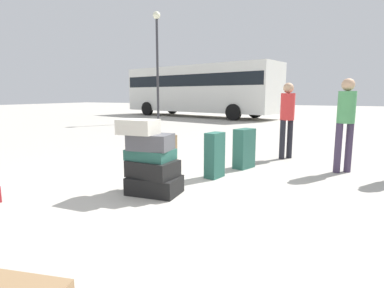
{
  "coord_description": "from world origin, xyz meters",
  "views": [
    {
      "loc": [
        1.9,
        -3.7,
        1.4
      ],
      "look_at": [
        -0.41,
        1.22,
        0.54
      ],
      "focal_mm": 29.19,
      "sensor_mm": 36.0,
      "label": 1
    }
  ],
  "objects_px": {
    "lamp_post": "(157,50)",
    "suitcase_teal_white_trunk": "(244,149)",
    "suitcase_teal_right_side": "(215,155)",
    "suitcase_brown_foreground_far": "(167,151)",
    "suitcase_tower": "(151,161)",
    "suitcase_tan_upright_blue": "(161,152)",
    "person_tourist_with_camera": "(287,114)",
    "person_bearded_onlooker": "(346,117)",
    "parked_bus": "(198,88)"
  },
  "relations": [
    {
      "from": "suitcase_teal_right_side",
      "to": "suitcase_teal_white_trunk",
      "type": "xyz_separation_m",
      "value": [
        0.26,
        0.89,
        -0.01
      ]
    },
    {
      "from": "person_tourist_with_camera",
      "to": "suitcase_teal_right_side",
      "type": "bearing_deg",
      "value": 15.04
    },
    {
      "from": "suitcase_teal_white_trunk",
      "to": "parked_bus",
      "type": "relative_size",
      "value": 0.07
    },
    {
      "from": "suitcase_tower",
      "to": "suitcase_teal_white_trunk",
      "type": "relative_size",
      "value": 1.4
    },
    {
      "from": "person_tourist_with_camera",
      "to": "lamp_post",
      "type": "bearing_deg",
      "value": -95.81
    },
    {
      "from": "suitcase_tower",
      "to": "parked_bus",
      "type": "height_order",
      "value": "parked_bus"
    },
    {
      "from": "suitcase_tan_upright_blue",
      "to": "person_bearded_onlooker",
      "type": "relative_size",
      "value": 0.3
    },
    {
      "from": "suitcase_tower",
      "to": "suitcase_brown_foreground_far",
      "type": "distance_m",
      "value": 1.71
    },
    {
      "from": "suitcase_brown_foreground_far",
      "to": "suitcase_tan_upright_blue",
      "type": "distance_m",
      "value": 0.97
    },
    {
      "from": "suitcase_teal_right_side",
      "to": "suitcase_brown_foreground_far",
      "type": "xyz_separation_m",
      "value": [
        -1.15,
        0.39,
        -0.08
      ]
    },
    {
      "from": "suitcase_tower",
      "to": "suitcase_tan_upright_blue",
      "type": "height_order",
      "value": "suitcase_tower"
    },
    {
      "from": "suitcase_teal_right_side",
      "to": "suitcase_tan_upright_blue",
      "type": "height_order",
      "value": "suitcase_teal_right_side"
    },
    {
      "from": "suitcase_teal_white_trunk",
      "to": "suitcase_tan_upright_blue",
      "type": "distance_m",
      "value": 2.03
    },
    {
      "from": "suitcase_teal_right_side",
      "to": "parked_bus",
      "type": "relative_size",
      "value": 0.07
    },
    {
      "from": "lamp_post",
      "to": "suitcase_tan_upright_blue",
      "type": "bearing_deg",
      "value": -58.34
    },
    {
      "from": "suitcase_teal_white_trunk",
      "to": "lamp_post",
      "type": "bearing_deg",
      "value": 149.11
    },
    {
      "from": "suitcase_tower",
      "to": "parked_bus",
      "type": "relative_size",
      "value": 0.1
    },
    {
      "from": "suitcase_teal_right_side",
      "to": "suitcase_teal_white_trunk",
      "type": "bearing_deg",
      "value": 85.56
    },
    {
      "from": "suitcase_teal_white_trunk",
      "to": "lamp_post",
      "type": "relative_size",
      "value": 0.14
    },
    {
      "from": "suitcase_tan_upright_blue",
      "to": "suitcase_teal_white_trunk",
      "type": "bearing_deg",
      "value": -27.92
    },
    {
      "from": "suitcase_teal_right_side",
      "to": "person_tourist_with_camera",
      "type": "height_order",
      "value": "person_tourist_with_camera"
    },
    {
      "from": "suitcase_brown_foreground_far",
      "to": "suitcase_tan_upright_blue",
      "type": "bearing_deg",
      "value": 144.8
    },
    {
      "from": "suitcase_teal_right_side",
      "to": "suitcase_brown_foreground_far",
      "type": "relative_size",
      "value": 1.26
    },
    {
      "from": "suitcase_teal_right_side",
      "to": "parked_bus",
      "type": "height_order",
      "value": "parked_bus"
    },
    {
      "from": "suitcase_tan_upright_blue",
      "to": "parked_bus",
      "type": "bearing_deg",
      "value": 89.45
    },
    {
      "from": "suitcase_tower",
      "to": "lamp_post",
      "type": "relative_size",
      "value": 0.2
    },
    {
      "from": "suitcase_teal_right_side",
      "to": "parked_bus",
      "type": "xyz_separation_m",
      "value": [
        -6.37,
        13.53,
        1.45
      ]
    },
    {
      "from": "suitcase_tower",
      "to": "person_bearded_onlooker",
      "type": "distance_m",
      "value": 3.57
    },
    {
      "from": "person_bearded_onlooker",
      "to": "person_tourist_with_camera",
      "type": "xyz_separation_m",
      "value": [
        -1.13,
        0.83,
        -0.02
      ]
    },
    {
      "from": "lamp_post",
      "to": "suitcase_teal_white_trunk",
      "type": "bearing_deg",
      "value": -49.51
    },
    {
      "from": "suitcase_tan_upright_blue",
      "to": "lamp_post",
      "type": "height_order",
      "value": "lamp_post"
    },
    {
      "from": "suitcase_tower",
      "to": "person_tourist_with_camera",
      "type": "xyz_separation_m",
      "value": [
        1.35,
        3.35,
        0.52
      ]
    },
    {
      "from": "suitcase_tower",
      "to": "person_tourist_with_camera",
      "type": "relative_size",
      "value": 0.64
    },
    {
      "from": "lamp_post",
      "to": "person_bearded_onlooker",
      "type": "bearing_deg",
      "value": -41.35
    },
    {
      "from": "lamp_post",
      "to": "parked_bus",
      "type": "bearing_deg",
      "value": 89.41
    },
    {
      "from": "suitcase_teal_white_trunk",
      "to": "suitcase_tan_upright_blue",
      "type": "xyz_separation_m",
      "value": [
        -2.0,
        0.24,
        -0.26
      ]
    },
    {
      "from": "person_bearded_onlooker",
      "to": "suitcase_teal_white_trunk",
      "type": "bearing_deg",
      "value": -22.63
    },
    {
      "from": "suitcase_brown_foreground_far",
      "to": "lamp_post",
      "type": "distance_m",
      "value": 10.37
    },
    {
      "from": "suitcase_teal_right_side",
      "to": "suitcase_teal_white_trunk",
      "type": "relative_size",
      "value": 1.02
    },
    {
      "from": "suitcase_teal_right_side",
      "to": "person_bearded_onlooker",
      "type": "height_order",
      "value": "person_bearded_onlooker"
    },
    {
      "from": "suitcase_tower",
      "to": "suitcase_brown_foreground_far",
      "type": "bearing_deg",
      "value": 112.19
    },
    {
      "from": "suitcase_teal_white_trunk",
      "to": "suitcase_brown_foreground_far",
      "type": "height_order",
      "value": "suitcase_teal_white_trunk"
    },
    {
      "from": "person_tourist_with_camera",
      "to": "lamp_post",
      "type": "distance_m",
      "value": 10.11
    },
    {
      "from": "suitcase_tan_upright_blue",
      "to": "person_tourist_with_camera",
      "type": "height_order",
      "value": "person_tourist_with_camera"
    },
    {
      "from": "suitcase_tower",
      "to": "suitcase_tan_upright_blue",
      "type": "relative_size",
      "value": 2.09
    },
    {
      "from": "suitcase_tower",
      "to": "suitcase_teal_right_side",
      "type": "height_order",
      "value": "suitcase_tower"
    },
    {
      "from": "person_bearded_onlooker",
      "to": "parked_bus",
      "type": "relative_size",
      "value": 0.16
    },
    {
      "from": "suitcase_tan_upright_blue",
      "to": "parked_bus",
      "type": "distance_m",
      "value": 13.34
    },
    {
      "from": "suitcase_teal_white_trunk",
      "to": "suitcase_teal_right_side",
      "type": "bearing_deg",
      "value": -87.49
    },
    {
      "from": "suitcase_tan_upright_blue",
      "to": "person_bearded_onlooker",
      "type": "xyz_separation_m",
      "value": [
        3.71,
        0.2,
        0.89
      ]
    }
  ]
}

